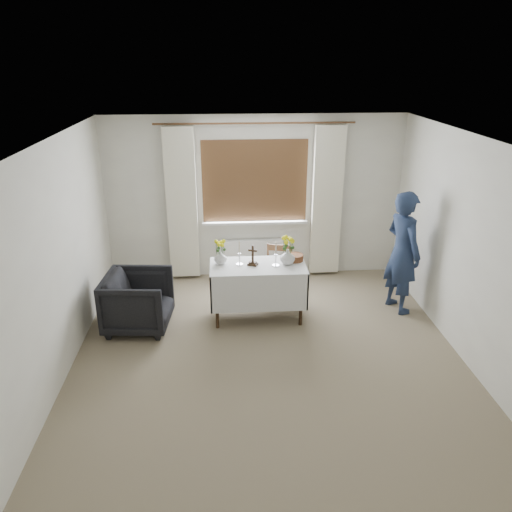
{
  "coord_description": "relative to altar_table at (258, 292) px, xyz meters",
  "views": [
    {
      "loc": [
        -0.48,
        -4.87,
        3.29
      ],
      "look_at": [
        -0.09,
        0.84,
        0.97
      ],
      "focal_mm": 35.0,
      "sensor_mm": 36.0,
      "label": 1
    }
  ],
  "objects": [
    {
      "name": "ground",
      "position": [
        0.05,
        -1.04,
        -0.38
      ],
      "size": [
        5.0,
        5.0,
        0.0
      ],
      "primitive_type": "plane",
      "color": "gray",
      "rests_on": "ground"
    },
    {
      "name": "altar_table",
      "position": [
        0.0,
        0.0,
        0.0
      ],
      "size": [
        1.24,
        0.64,
        0.76
      ],
      "primitive_type": "cube",
      "color": "silver",
      "rests_on": "ground"
    },
    {
      "name": "wooden_chair",
      "position": [
        0.31,
        0.45,
        0.03
      ],
      "size": [
        0.45,
        0.45,
        0.82
      ],
      "primitive_type": null,
      "rotation": [
        0.0,
        0.0,
        -0.21
      ],
      "color": "brown",
      "rests_on": "ground"
    },
    {
      "name": "armchair",
      "position": [
        -1.54,
        -0.15,
        -0.01
      ],
      "size": [
        0.88,
        0.86,
        0.74
      ],
      "primitive_type": "imported",
      "rotation": [
        0.0,
        0.0,
        1.48
      ],
      "color": "black",
      "rests_on": "ground"
    },
    {
      "name": "person",
      "position": [
        1.95,
        0.13,
        0.46
      ],
      "size": [
        0.58,
        0.71,
        1.68
      ],
      "primitive_type": "imported",
      "rotation": [
        0.0,
        0.0,
        1.91
      ],
      "color": "navy",
      "rests_on": "ground"
    },
    {
      "name": "radiator",
      "position": [
        0.05,
        1.38,
        -0.08
      ],
      "size": [
        1.1,
        0.1,
        0.6
      ],
      "primitive_type": "cube",
      "color": "white",
      "rests_on": "ground"
    },
    {
      "name": "wooden_cross",
      "position": [
        -0.07,
        0.01,
        0.52
      ],
      "size": [
        0.15,
        0.13,
        0.27
      ],
      "primitive_type": null,
      "rotation": [
        0.0,
        0.0,
        -0.41
      ],
      "color": "black",
      "rests_on": "altar_table"
    },
    {
      "name": "candlestick_left",
      "position": [
        -0.24,
        0.04,
        0.54
      ],
      "size": [
        0.12,
        0.12,
        0.32
      ],
      "primitive_type": null,
      "rotation": [
        0.0,
        0.0,
        0.43
      ],
      "color": "silver",
      "rests_on": "altar_table"
    },
    {
      "name": "candlestick_right",
      "position": [
        0.23,
        -0.03,
        0.54
      ],
      "size": [
        0.09,
        0.09,
        0.32
      ],
      "primitive_type": null,
      "rotation": [
        0.0,
        0.0,
        -0.01
      ],
      "color": "silver",
      "rests_on": "altar_table"
    },
    {
      "name": "flower_vase_left",
      "position": [
        -0.48,
        0.08,
        0.47
      ],
      "size": [
        0.19,
        0.19,
        0.17
      ],
      "primitive_type": "imported",
      "rotation": [
        0.0,
        0.0,
        -0.13
      ],
      "color": "silver",
      "rests_on": "altar_table"
    },
    {
      "name": "flower_vase_right",
      "position": [
        0.38,
        0.02,
        0.48
      ],
      "size": [
        0.25,
        0.25,
        0.2
      ],
      "primitive_type": "imported",
      "rotation": [
        0.0,
        0.0,
        -0.32
      ],
      "color": "silver",
      "rests_on": "altar_table"
    },
    {
      "name": "wicker_basket",
      "position": [
        0.5,
        0.13,
        0.42
      ],
      "size": [
        0.28,
        0.28,
        0.09
      ],
      "primitive_type": "cylinder",
      "rotation": [
        0.0,
        0.0,
        0.29
      ],
      "color": "brown",
      "rests_on": "altar_table"
    }
  ]
}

